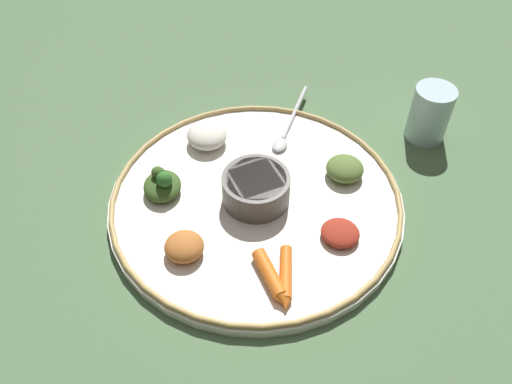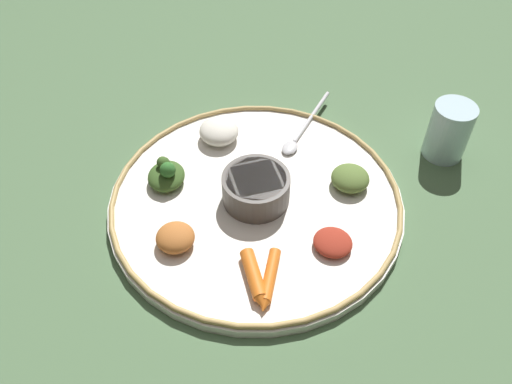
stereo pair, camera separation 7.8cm
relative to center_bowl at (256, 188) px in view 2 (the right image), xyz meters
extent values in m
plane|color=#4C6B47|center=(0.00, 0.00, -0.04)|extent=(2.40, 2.40, 0.00)
cylinder|color=white|center=(0.00, 0.00, -0.03)|extent=(0.44, 0.44, 0.02)
torus|color=tan|center=(0.00, 0.00, -0.02)|extent=(0.43, 0.43, 0.01)
cylinder|color=#4C4742|center=(0.00, 0.00, 0.00)|extent=(0.10, 0.10, 0.05)
cylinder|color=brown|center=(0.00, 0.00, 0.02)|extent=(0.09, 0.09, 0.01)
ellipsoid|color=silver|center=(0.04, 0.11, -0.02)|extent=(0.03, 0.04, 0.01)
cylinder|color=silver|center=(0.08, 0.20, -0.02)|extent=(0.06, 0.14, 0.01)
ellipsoid|color=#385623|center=(-0.14, 0.02, -0.01)|extent=(0.06, 0.07, 0.03)
sphere|color=#385623|center=(-0.14, 0.03, 0.01)|extent=(0.02, 0.02, 0.02)
sphere|color=#2D6628|center=(-0.13, 0.01, 0.01)|extent=(0.02, 0.02, 0.02)
sphere|color=#385623|center=(-0.14, 0.03, 0.01)|extent=(0.02, 0.02, 0.02)
cylinder|color=orange|center=(0.01, -0.14, -0.01)|extent=(0.04, 0.07, 0.02)
cone|color=orange|center=(0.03, -0.18, -0.01)|extent=(0.02, 0.02, 0.02)
cylinder|color=orange|center=(0.03, -0.14, -0.02)|extent=(0.02, 0.08, 0.02)
cone|color=orange|center=(0.03, -0.19, -0.02)|extent=(0.02, 0.02, 0.01)
ellipsoid|color=#567033|center=(0.14, 0.04, -0.01)|extent=(0.07, 0.07, 0.03)
ellipsoid|color=maroon|center=(0.11, -0.08, -0.02)|extent=(0.07, 0.07, 0.02)
ellipsoid|color=silver|center=(-0.07, 0.13, -0.01)|extent=(0.09, 0.09, 0.03)
ellipsoid|color=#B2662D|center=(-0.10, -0.09, -0.01)|extent=(0.06, 0.06, 0.03)
cylinder|color=silver|center=(0.29, 0.15, 0.01)|extent=(0.07, 0.07, 0.10)
cylinder|color=tan|center=(0.29, 0.15, -0.02)|extent=(0.06, 0.06, 0.04)
camera|label=1|loc=(-0.02, -0.53, 0.57)|focal=37.28mm
camera|label=2|loc=(0.06, -0.53, 0.57)|focal=37.28mm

